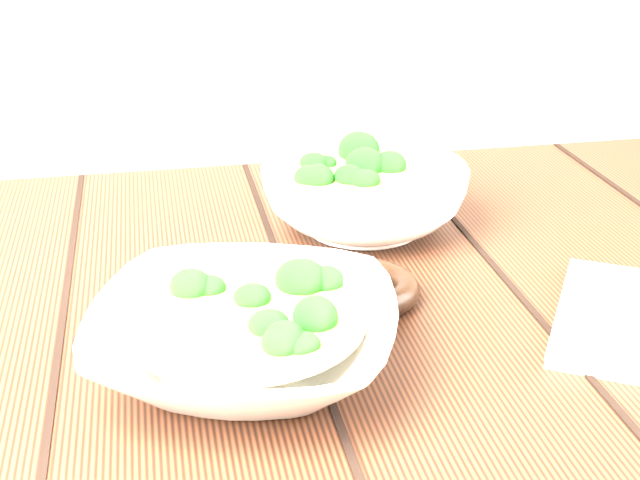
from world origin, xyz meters
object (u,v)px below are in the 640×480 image
at_px(table, 322,427).
at_px(trivet, 365,289).
at_px(soup_bowl_back, 364,194).
at_px(soup_bowl_front, 244,335).

height_order(table, trivet, trivet).
bearing_deg(soup_bowl_back, soup_bowl_front, -121.62).
xyz_separation_m(table, trivet, (0.04, 0.02, 0.13)).
xyz_separation_m(soup_bowl_back, trivet, (-0.04, -0.16, -0.03)).
bearing_deg(trivet, soup_bowl_back, 76.67).
xyz_separation_m(table, soup_bowl_back, (0.08, 0.18, 0.16)).
height_order(soup_bowl_front, soup_bowl_back, soup_bowl_back).
bearing_deg(trivet, soup_bowl_front, -141.89).
height_order(soup_bowl_front, trivet, soup_bowl_front).
distance_m(soup_bowl_back, trivet, 0.17).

